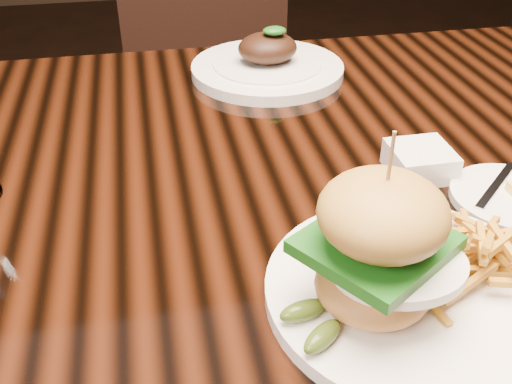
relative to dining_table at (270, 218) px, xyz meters
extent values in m
cube|color=black|center=(0.00, 0.00, 0.06)|extent=(1.60, 0.90, 0.04)
cylinder|color=white|center=(0.08, -0.25, 0.08)|extent=(0.28, 0.28, 0.01)
ellipsoid|color=#9F6B33|center=(0.03, -0.27, 0.11)|extent=(0.10, 0.10, 0.05)
ellipsoid|color=silver|center=(0.05, -0.28, 0.14)|extent=(0.12, 0.09, 0.01)
ellipsoid|color=orange|center=(0.07, -0.28, 0.15)|extent=(0.02, 0.02, 0.01)
cube|color=#1D6318|center=(0.03, -0.27, 0.15)|extent=(0.15, 0.15, 0.01)
ellipsoid|color=olive|center=(0.03, -0.27, 0.19)|extent=(0.11, 0.11, 0.06)
cylinder|color=#9C7149|center=(0.03, -0.27, 0.22)|extent=(0.00, 0.00, 0.08)
ellipsoid|color=#384A13|center=(-0.02, -0.30, 0.10)|extent=(0.05, 0.04, 0.02)
ellipsoid|color=#384A13|center=(-0.03, -0.27, 0.10)|extent=(0.05, 0.03, 0.02)
cylinder|color=white|center=(0.26, -0.12, 0.08)|extent=(0.14, 0.14, 0.01)
cube|color=silver|center=(0.25, -0.10, 0.09)|extent=(0.09, 0.09, 0.00)
cube|color=white|center=(0.18, -0.04, 0.09)|extent=(0.09, 0.09, 0.03)
cylinder|color=white|center=(0.06, 0.30, 0.09)|extent=(0.25, 0.25, 0.02)
cylinder|color=white|center=(0.06, 0.30, 0.09)|extent=(0.18, 0.18, 0.02)
ellipsoid|color=black|center=(0.06, 0.30, 0.12)|extent=(0.10, 0.08, 0.05)
ellipsoid|color=#1D6318|center=(0.07, 0.29, 0.15)|extent=(0.04, 0.03, 0.01)
cube|color=black|center=(0.04, 0.80, -0.22)|extent=(0.47, 0.47, 0.06)
cylinder|color=black|center=(-0.15, 0.61, -0.45)|extent=(0.04, 0.04, 0.45)
cylinder|color=black|center=(0.23, 0.61, -0.45)|extent=(0.04, 0.04, 0.45)
cylinder|color=black|center=(-0.16, 0.99, -0.45)|extent=(0.04, 0.04, 0.45)
cylinder|color=black|center=(0.22, 0.99, -0.45)|extent=(0.04, 0.04, 0.45)
camera|label=1|loc=(-0.14, -0.63, 0.47)|focal=42.00mm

